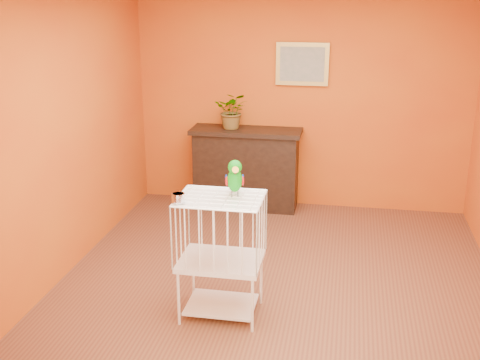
# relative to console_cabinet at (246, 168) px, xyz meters

# --- Properties ---
(ground) EXTENTS (4.50, 4.50, 0.00)m
(ground) POSITION_rel_console_cabinet_xyz_m (0.63, -2.02, -0.49)
(ground) COLOR brown
(ground) RESTS_ON ground
(room_shell) EXTENTS (4.50, 4.50, 4.50)m
(room_shell) POSITION_rel_console_cabinet_xyz_m (0.63, -2.02, 1.09)
(room_shell) COLOR #C35812
(room_shell) RESTS_ON ground
(console_cabinet) EXTENTS (1.33, 0.48, 0.99)m
(console_cabinet) POSITION_rel_console_cabinet_xyz_m (0.00, 0.00, 0.00)
(console_cabinet) COLOR black
(console_cabinet) RESTS_ON ground
(potted_plant) EXTENTS (0.40, 0.44, 0.34)m
(potted_plant) POSITION_rel_console_cabinet_xyz_m (-0.17, 0.01, 0.66)
(potted_plant) COLOR #26722D
(potted_plant) RESTS_ON console_cabinet
(framed_picture) EXTENTS (0.62, 0.04, 0.50)m
(framed_picture) POSITION_rel_console_cabinet_xyz_m (0.63, 0.20, 1.26)
(framed_picture) COLOR #AD8A3D
(framed_picture) RESTS_ON room_shell
(birdcage) EXTENTS (0.67, 0.51, 1.03)m
(birdcage) POSITION_rel_console_cabinet_xyz_m (0.24, -2.57, 0.04)
(birdcage) COLOR white
(birdcage) RESTS_ON ground
(feed_cup) EXTENTS (0.10, 0.10, 0.07)m
(feed_cup) POSITION_rel_console_cabinet_xyz_m (-0.05, -2.75, 0.58)
(feed_cup) COLOR silver
(feed_cup) RESTS_ON birdcage
(parrot) EXTENTS (0.16, 0.28, 0.31)m
(parrot) POSITION_rel_console_cabinet_xyz_m (0.35, -2.52, 0.70)
(parrot) COLOR #59544C
(parrot) RESTS_ON birdcage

